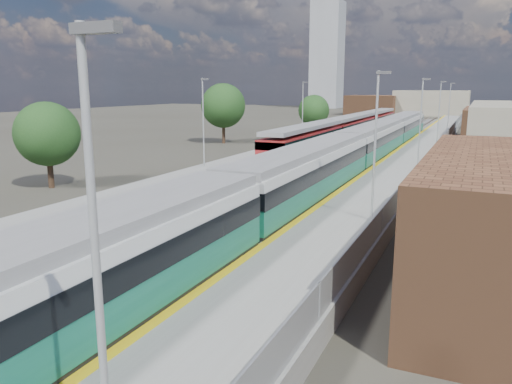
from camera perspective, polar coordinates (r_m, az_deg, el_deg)
The scene contains 11 objects.
ground at distance 54.83m, azimuth 11.98°, elevation 3.48°, with size 320.00×320.00×0.00m, color #47443A.
ballast_bed at distance 57.74m, azimuth 10.33°, elevation 3.99°, with size 10.50×155.00×0.06m, color #565451.
tracks at distance 59.21m, azimuth 11.29°, elevation 4.22°, with size 8.96×160.00×0.17m.
platform_right at distance 56.37m, azimuth 17.81°, elevation 3.95°, with size 4.70×155.00×8.52m.
platform_left at distance 59.63m, azimuth 3.98°, elevation 4.87°, with size 4.30×155.00×8.52m.
buildings at distance 144.75m, azimuth 12.69°, elevation 12.72°, with size 72.00×185.50×40.00m.
green_train at distance 41.88m, azimuth 10.39°, elevation 4.35°, with size 3.09×85.97×3.40m.
red_train at distance 72.49m, azimuth 10.72°, elevation 7.25°, with size 2.93×59.48×3.70m.
tree_a at distance 41.77m, azimuth -22.75°, elevation 6.12°, with size 4.94×4.94×6.69m.
tree_b at distance 70.76m, azimuth -3.76°, elevation 9.81°, with size 6.16×6.16×8.35m.
tree_c at distance 80.93m, azimuth 6.62°, elevation 9.24°, with size 4.90×4.90×6.65m.
Camera 1 is at (11.32, -3.09, 7.69)m, focal length 35.00 mm.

